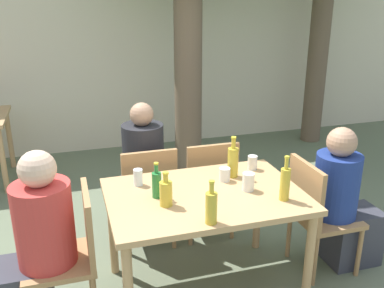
{
  "coord_description": "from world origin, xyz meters",
  "views": [
    {
      "loc": [
        -0.84,
        -2.46,
        2.05
      ],
      "look_at": [
        0.0,
        0.3,
        1.02
      ],
      "focal_mm": 40.0,
      "sensor_mm": 36.0,
      "label": 1
    }
  ],
  "objects_px": {
    "oil_cruet_2": "(211,207)",
    "drinking_glass_0": "(252,163)",
    "oil_cruet_0": "(285,183)",
    "person_seated_2": "(143,176)",
    "dining_table_front": "(205,205)",
    "drinking_glass_2": "(138,177)",
    "drinking_glass_3": "(248,182)",
    "person_seated_0": "(33,251)",
    "person_seated_1": "(344,205)",
    "drinking_glass_1": "(225,174)",
    "oil_cruet_4": "(166,193)",
    "patio_chair_2": "(148,191)",
    "oil_cruet_3": "(233,161)",
    "patio_chair_3": "(208,184)",
    "patio_chair_0": "(72,249)",
    "patio_chair_1": "(317,210)",
    "green_bottle_1": "(157,184)"
  },
  "relations": [
    {
      "from": "person_seated_0",
      "to": "drinking_glass_2",
      "type": "height_order",
      "value": "person_seated_0"
    },
    {
      "from": "drinking_glass_1",
      "to": "drinking_glass_3",
      "type": "relative_size",
      "value": 0.78
    },
    {
      "from": "oil_cruet_0",
      "to": "drinking_glass_0",
      "type": "height_order",
      "value": "oil_cruet_0"
    },
    {
      "from": "person_seated_1",
      "to": "drinking_glass_1",
      "type": "height_order",
      "value": "person_seated_1"
    },
    {
      "from": "patio_chair_2",
      "to": "drinking_glass_0",
      "type": "xyz_separation_m",
      "value": [
        0.74,
        -0.39,
        0.32
      ]
    },
    {
      "from": "patio_chair_0",
      "to": "drinking_glass_3",
      "type": "xyz_separation_m",
      "value": [
        1.18,
        -0.04,
        0.33
      ]
    },
    {
      "from": "person_seated_1",
      "to": "person_seated_2",
      "type": "distance_m",
      "value": 1.66
    },
    {
      "from": "drinking_glass_3",
      "to": "drinking_glass_2",
      "type": "bearing_deg",
      "value": 156.88
    },
    {
      "from": "person_seated_0",
      "to": "patio_chair_0",
      "type": "bearing_deg",
      "value": 90.0
    },
    {
      "from": "oil_cruet_3",
      "to": "drinking_glass_2",
      "type": "bearing_deg",
      "value": 175.57
    },
    {
      "from": "dining_table_front",
      "to": "oil_cruet_2",
      "type": "bearing_deg",
      "value": -103.25
    },
    {
      "from": "person_seated_1",
      "to": "person_seated_2",
      "type": "relative_size",
      "value": 0.94
    },
    {
      "from": "oil_cruet_3",
      "to": "green_bottle_1",
      "type": "bearing_deg",
      "value": -164.39
    },
    {
      "from": "person_seated_1",
      "to": "drinking_glass_3",
      "type": "relative_size",
      "value": 9.17
    },
    {
      "from": "patio_chair_3",
      "to": "green_bottle_1",
      "type": "bearing_deg",
      "value": 47.94
    },
    {
      "from": "patio_chair_1",
      "to": "green_bottle_1",
      "type": "xyz_separation_m",
      "value": [
        -1.21,
        0.04,
        0.36
      ]
    },
    {
      "from": "person_seated_1",
      "to": "person_seated_2",
      "type": "height_order",
      "value": "person_seated_2"
    },
    {
      "from": "person_seated_0",
      "to": "drinking_glass_3",
      "type": "height_order",
      "value": "person_seated_0"
    },
    {
      "from": "patio_chair_0",
      "to": "person_seated_1",
      "type": "xyz_separation_m",
      "value": [
        2.01,
        -0.0,
        0.0
      ]
    },
    {
      "from": "green_bottle_1",
      "to": "patio_chair_1",
      "type": "bearing_deg",
      "value": -1.84
    },
    {
      "from": "patio_chair_0",
      "to": "person_seated_0",
      "type": "relative_size",
      "value": 0.75
    },
    {
      "from": "oil_cruet_0",
      "to": "oil_cruet_3",
      "type": "relative_size",
      "value": 0.99
    },
    {
      "from": "drinking_glass_1",
      "to": "drinking_glass_2",
      "type": "height_order",
      "value": "drinking_glass_2"
    },
    {
      "from": "patio_chair_2",
      "to": "oil_cruet_3",
      "type": "bearing_deg",
      "value": 138.79
    },
    {
      "from": "person_seated_0",
      "to": "green_bottle_1",
      "type": "distance_m",
      "value": 0.87
    },
    {
      "from": "dining_table_front",
      "to": "person_seated_0",
      "type": "relative_size",
      "value": 1.1
    },
    {
      "from": "oil_cruet_4",
      "to": "drinking_glass_0",
      "type": "height_order",
      "value": "oil_cruet_4"
    },
    {
      "from": "drinking_glass_2",
      "to": "drinking_glass_3",
      "type": "xyz_separation_m",
      "value": [
        0.7,
        -0.3,
        0.0
      ]
    },
    {
      "from": "drinking_glass_1",
      "to": "person_seated_0",
      "type": "bearing_deg",
      "value": -173.35
    },
    {
      "from": "oil_cruet_0",
      "to": "person_seated_2",
      "type": "bearing_deg",
      "value": 122.17
    },
    {
      "from": "person_seated_2",
      "to": "oil_cruet_3",
      "type": "bearing_deg",
      "value": 127.55
    },
    {
      "from": "patio_chair_1",
      "to": "oil_cruet_4",
      "type": "xyz_separation_m",
      "value": [
        -1.18,
        -0.09,
        0.36
      ]
    },
    {
      "from": "dining_table_front",
      "to": "green_bottle_1",
      "type": "distance_m",
      "value": 0.37
    },
    {
      "from": "oil_cruet_4",
      "to": "drinking_glass_0",
      "type": "distance_m",
      "value": 0.86
    },
    {
      "from": "patio_chair_2",
      "to": "oil_cruet_0",
      "type": "bearing_deg",
      "value": 128.21
    },
    {
      "from": "drinking_glass_1",
      "to": "drinking_glass_2",
      "type": "bearing_deg",
      "value": 170.01
    },
    {
      "from": "patio_chair_0",
      "to": "oil_cruet_2",
      "type": "xyz_separation_m",
      "value": [
        0.8,
        -0.38,
        0.37
      ]
    },
    {
      "from": "oil_cruet_3",
      "to": "drinking_glass_3",
      "type": "height_order",
      "value": "oil_cruet_3"
    },
    {
      "from": "patio_chair_1",
      "to": "person_seated_1",
      "type": "height_order",
      "value": "person_seated_1"
    },
    {
      "from": "dining_table_front",
      "to": "oil_cruet_0",
      "type": "xyz_separation_m",
      "value": [
        0.46,
        -0.24,
        0.21
      ]
    },
    {
      "from": "patio_chair_3",
      "to": "oil_cruet_4",
      "type": "relative_size",
      "value": 3.91
    },
    {
      "from": "oil_cruet_3",
      "to": "drinking_glass_1",
      "type": "relative_size",
      "value": 3.17
    },
    {
      "from": "oil_cruet_2",
      "to": "drinking_glass_0",
      "type": "bearing_deg",
      "value": 49.84
    },
    {
      "from": "oil_cruet_2",
      "to": "drinking_glass_0",
      "type": "xyz_separation_m",
      "value": [
        0.57,
        0.67,
        -0.05
      ]
    },
    {
      "from": "patio_chair_1",
      "to": "drinking_glass_0",
      "type": "distance_m",
      "value": 0.6
    },
    {
      "from": "drinking_glass_3",
      "to": "drinking_glass_1",
      "type": "bearing_deg",
      "value": 116.71
    },
    {
      "from": "person_seated_0",
      "to": "oil_cruet_4",
      "type": "distance_m",
      "value": 0.9
    },
    {
      "from": "patio_chair_3",
      "to": "person_seated_2",
      "type": "xyz_separation_m",
      "value": [
        -0.52,
        0.23,
        0.04
      ]
    },
    {
      "from": "patio_chair_1",
      "to": "oil_cruet_0",
      "type": "bearing_deg",
      "value": 119.17
    },
    {
      "from": "drinking_glass_3",
      "to": "drinking_glass_0",
      "type": "bearing_deg",
      "value": 61.29
    }
  ]
}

